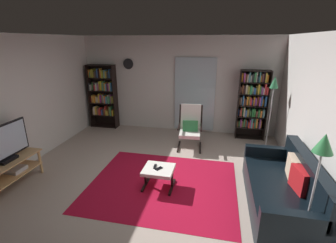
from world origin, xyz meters
name	(u,v)px	position (x,y,z in m)	size (l,w,h in m)	color
ground_plane	(150,183)	(0.00, 0.00, 0.00)	(7.02, 7.02, 0.00)	#B29F93
wall_back	(178,85)	(0.00, 2.90, 1.30)	(5.60, 0.06, 2.60)	silver
wall_left	(9,106)	(-2.70, 0.00, 1.30)	(0.06, 6.00, 2.60)	silver
wall_right	(329,127)	(2.70, 0.00, 1.30)	(0.06, 6.00, 2.60)	silver
glass_door_panel	(195,95)	(0.49, 2.83, 1.05)	(1.10, 0.01, 2.00)	silver
area_rug	(163,184)	(0.24, 0.01, 0.00)	(2.59, 2.18, 0.01)	#AA0E29
tv_stand	(10,169)	(-2.37, -0.58, 0.33)	(0.49, 1.11, 0.50)	tan
television	(3,144)	(-2.37, -0.60, 0.81)	(0.20, 1.01, 0.64)	black
bookshelf_near_tv	(103,94)	(-2.16, 2.69, 0.98)	(0.79, 0.30, 1.82)	black
bookshelf_near_sofa	(252,102)	(1.99, 2.65, 0.97)	(0.72, 0.30, 1.78)	black
leather_sofa	(284,190)	(2.20, -0.20, 0.30)	(0.88, 1.98, 0.84)	black
lounge_armchair	(190,126)	(0.51, 1.77, 0.53)	(0.61, 0.69, 1.02)	black
ottoman	(159,172)	(0.19, -0.07, 0.30)	(0.52, 0.48, 0.37)	white
tv_remote	(155,166)	(0.12, -0.04, 0.38)	(0.04, 0.14, 0.02)	black
cell_phone	(159,168)	(0.20, -0.09, 0.37)	(0.07, 0.14, 0.01)	black
floor_lamp_by_sofa	(321,158)	(2.26, -1.00, 1.26)	(0.22, 0.22, 1.54)	#A5A5AD
floor_lamp_by_shelf	(273,91)	(2.33, 2.09, 1.38)	(0.22, 0.22, 1.72)	#A5A5AD
wall_clock	(128,64)	(-1.39, 2.82, 1.85)	(0.29, 0.03, 0.29)	silver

